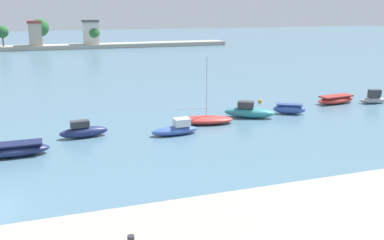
# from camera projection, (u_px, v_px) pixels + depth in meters

# --- Properties ---
(moored_boat_2) EXTENTS (5.11, 1.79, 1.02)m
(moored_boat_2) POSITION_uv_depth(u_px,v_px,m) (14.00, 150.00, 31.87)
(moored_boat_2) COLOR navy
(moored_boat_2) RESTS_ON ground
(moored_boat_3) EXTENTS (4.21, 1.52, 1.50)m
(moored_boat_3) POSITION_uv_depth(u_px,v_px,m) (83.00, 131.00, 36.51)
(moored_boat_3) COLOR navy
(moored_boat_3) RESTS_ON ground
(moored_boat_4) EXTENTS (4.32, 1.58, 1.43)m
(moored_boat_4) POSITION_uv_depth(u_px,v_px,m) (176.00, 129.00, 37.31)
(moored_boat_4) COLOR #3856A8
(moored_boat_4) RESTS_ON ground
(moored_boat_5) EXTENTS (5.76, 3.36, 6.42)m
(moored_boat_5) POSITION_uv_depth(u_px,v_px,m) (205.00, 120.00, 40.87)
(moored_boat_5) COLOR #C63833
(moored_boat_5) RESTS_ON ground
(moored_boat_6) EXTENTS (5.22, 3.97, 1.68)m
(moored_boat_6) POSITION_uv_depth(u_px,v_px,m) (249.00, 112.00, 43.09)
(moored_boat_6) COLOR teal
(moored_boat_6) RESTS_ON ground
(moored_boat_7) EXTENTS (3.46, 2.63, 1.06)m
(moored_boat_7) POSITION_uv_depth(u_px,v_px,m) (289.00, 109.00, 44.65)
(moored_boat_7) COLOR #3856A8
(moored_boat_7) RESTS_ON ground
(moored_boat_8) EXTENTS (5.27, 2.32, 0.95)m
(moored_boat_8) POSITION_uv_depth(u_px,v_px,m) (336.00, 100.00, 49.53)
(moored_boat_8) COLOR #C63833
(moored_boat_8) RESTS_ON ground
(moored_boat_9) EXTENTS (3.53, 1.57, 1.63)m
(moored_boat_9) POSITION_uv_depth(u_px,v_px,m) (374.00, 98.00, 49.58)
(moored_boat_9) COLOR #9E9EA3
(moored_boat_9) RESTS_ON ground
(mooring_buoy_2) EXTENTS (0.44, 0.44, 0.44)m
(mooring_buoy_2) POSITION_uv_depth(u_px,v_px,m) (260.00, 101.00, 49.87)
(mooring_buoy_2) COLOR orange
(mooring_buoy_2) RESTS_ON ground
(distant_shoreline) EXTENTS (111.85, 6.77, 8.63)m
(distant_shoreline) POSITION_uv_depth(u_px,v_px,m) (8.00, 41.00, 111.21)
(distant_shoreline) COLOR #9E998C
(distant_shoreline) RESTS_ON ground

